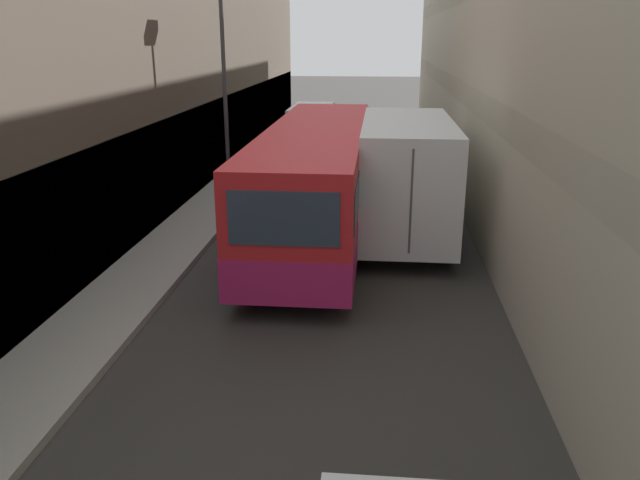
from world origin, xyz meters
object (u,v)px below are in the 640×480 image
(box_truck, at_px, (405,171))
(panel_van, at_px, (312,126))
(street_lamp, at_px, (223,44))
(bus, at_px, (316,178))

(box_truck, height_order, panel_van, box_truck)
(box_truck, xyz_separation_m, street_lamp, (-5.32, 1.39, 3.35))
(bus, height_order, panel_van, bus)
(bus, relative_size, panel_van, 2.66)
(bus, bearing_deg, panel_van, 96.71)
(box_truck, bearing_deg, bus, -164.14)
(bus, bearing_deg, street_lamp, 144.72)
(box_truck, height_order, street_lamp, street_lamp)
(bus, relative_size, box_truck, 1.41)
(bus, distance_m, panel_van, 13.54)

